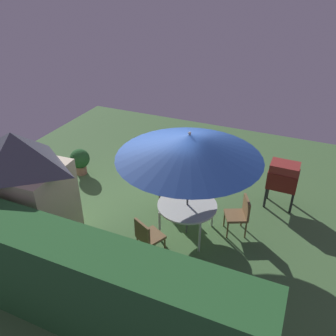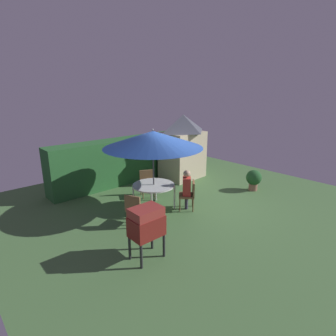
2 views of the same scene
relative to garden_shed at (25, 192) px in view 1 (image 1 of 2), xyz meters
name	(u,v)px [view 1 (image 1 of 2)]	position (x,y,z in m)	size (l,w,h in m)	color
ground_plane	(160,205)	(-1.87, -2.32, -1.34)	(11.00, 11.00, 0.00)	#47703D
hedge_backdrop	(68,280)	(-1.87, 1.18, -0.47)	(6.43, 0.84, 1.75)	#28602D
garden_shed	(25,192)	(0.00, 0.00, 0.00)	(1.86, 1.40, 2.63)	#C6B793
patio_table	(187,207)	(-2.86, -1.62, -0.62)	(1.29, 1.29, 0.79)	white
patio_umbrella	(189,146)	(-2.86, -1.62, 0.85)	(2.94, 2.94, 2.49)	#4C4C51
bbq_grill	(283,176)	(-4.60, -3.52, -0.49)	(0.71, 0.51, 1.20)	maroon
chair_near_shed	(169,188)	(-2.09, -2.39, -0.82)	(0.65, 0.65, 0.90)	olive
chair_far_side	(147,235)	(-2.38, -0.65, -0.82)	(0.62, 0.62, 0.90)	olive
chair_toward_hedge	(240,213)	(-3.92, -2.11, -0.82)	(0.62, 0.61, 0.90)	olive
potted_plant_by_shed	(80,160)	(0.86, -2.84, -0.90)	(0.56, 0.56, 0.77)	#936651
person_in_red	(170,181)	(-2.15, -2.33, -0.56)	(0.41, 0.41, 1.26)	#CC3D33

